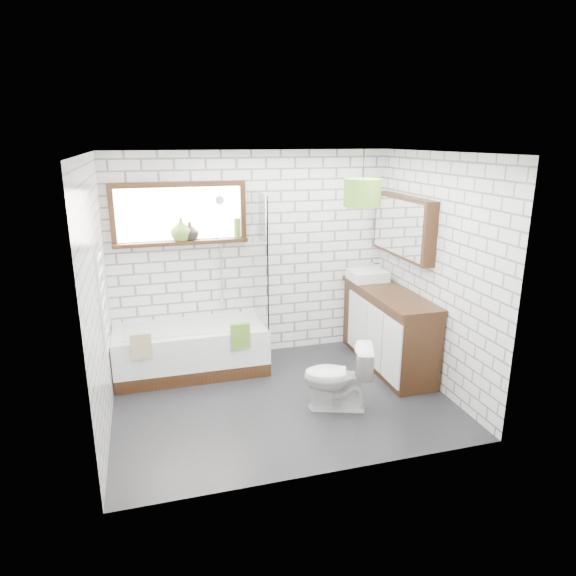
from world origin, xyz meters
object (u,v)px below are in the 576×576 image
object	(u,v)px
basin	(368,275)
toilet	(338,377)
vanity	(388,328)
pendant	(362,193)
bathtub	(191,349)

from	to	relation	value
basin	toilet	bearing A→B (deg)	-124.17
vanity	basin	bearing A→B (deg)	96.84
vanity	basin	distance (m)	0.73
pendant	toilet	bearing A→B (deg)	-129.93
vanity	toilet	distance (m)	1.25
toilet	pendant	size ratio (longest dim) A/B	1.82
bathtub	toilet	size ratio (longest dim) A/B	2.51
basin	bathtub	bearing A→B (deg)	-178.50
basin	pendant	xyz separation A→B (m)	(-0.49, -0.83, 1.11)
bathtub	basin	bearing A→B (deg)	1.50
bathtub	vanity	bearing A→B (deg)	-11.01
vanity	pendant	xyz separation A→B (m)	(-0.55, -0.33, 1.64)
basin	toilet	distance (m)	1.71
bathtub	toilet	distance (m)	1.82
bathtub	vanity	size ratio (longest dim) A/B	1.06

